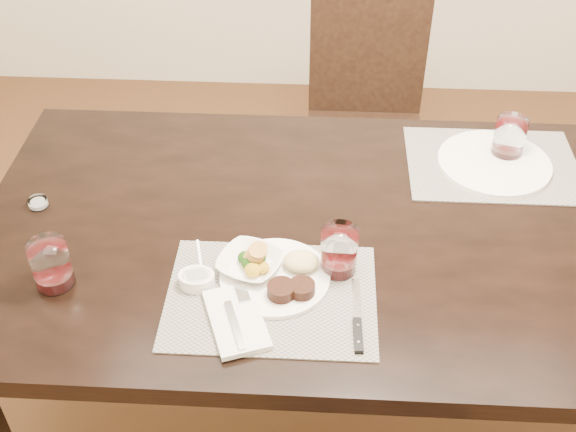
# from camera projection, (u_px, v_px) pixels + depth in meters

# --- Properties ---
(ground_plane) EXTENTS (4.50, 4.50, 0.00)m
(ground_plane) POSITION_uv_depth(u_px,v_px,m) (362.00, 410.00, 2.24)
(ground_plane) COLOR #493017
(ground_plane) RESTS_ON ground
(dining_table) EXTENTS (2.00, 1.00, 0.75)m
(dining_table) POSITION_uv_depth(u_px,v_px,m) (380.00, 253.00, 1.81)
(dining_table) COLOR black
(dining_table) RESTS_ON ground
(chair_far) EXTENTS (0.42, 0.42, 0.90)m
(chair_far) POSITION_uv_depth(u_px,v_px,m) (365.00, 112.00, 2.63)
(chair_far) COLOR black
(chair_far) RESTS_ON ground
(placemat_near) EXTENTS (0.46, 0.34, 0.00)m
(placemat_near) POSITION_uv_depth(u_px,v_px,m) (271.00, 297.00, 1.58)
(placemat_near) COLOR gray
(placemat_near) RESTS_ON dining_table
(placemat_far) EXTENTS (0.46, 0.34, 0.00)m
(placemat_far) POSITION_uv_depth(u_px,v_px,m) (492.00, 164.00, 1.96)
(placemat_far) COLOR gray
(placemat_far) RESTS_ON dining_table
(dinner_plate) EXTENTS (0.25, 0.25, 0.04)m
(dinner_plate) POSITION_uv_depth(u_px,v_px,m) (280.00, 275.00, 1.61)
(dinner_plate) COLOR white
(dinner_plate) RESTS_ON placemat_near
(napkin_fork) EXTENTS (0.17, 0.22, 0.02)m
(napkin_fork) POSITION_uv_depth(u_px,v_px,m) (236.00, 319.00, 1.52)
(napkin_fork) COLOR silver
(napkin_fork) RESTS_ON placemat_near
(steak_knife) EXTENTS (0.02, 0.21, 0.01)m
(steak_knife) POSITION_uv_depth(u_px,v_px,m) (358.00, 327.00, 1.51)
(steak_knife) COLOR silver
(steak_knife) RESTS_ON placemat_near
(cracker_bowl) EXTENTS (0.18, 0.18, 0.06)m
(cracker_bowl) POSITION_uv_depth(u_px,v_px,m) (250.00, 263.00, 1.64)
(cracker_bowl) COLOR white
(cracker_bowl) RESTS_ON placemat_near
(sauce_ramekin) EXTENTS (0.08, 0.12, 0.06)m
(sauce_ramekin) POSITION_uv_depth(u_px,v_px,m) (197.00, 279.00, 1.60)
(sauce_ramekin) COLOR white
(sauce_ramekin) RESTS_ON placemat_near
(wine_glass_near) EXTENTS (0.08, 0.08, 0.11)m
(wine_glass_near) POSITION_uv_depth(u_px,v_px,m) (339.00, 252.00, 1.62)
(wine_glass_near) COLOR silver
(wine_glass_near) RESTS_ON placemat_near
(far_plate) EXTENTS (0.30, 0.30, 0.01)m
(far_plate) POSITION_uv_depth(u_px,v_px,m) (494.00, 163.00, 1.95)
(far_plate) COLOR white
(far_plate) RESTS_ON placemat_far
(wine_glass_far) EXTENTS (0.08, 0.08, 0.12)m
(wine_glass_far) POSITION_uv_depth(u_px,v_px,m) (509.00, 140.00, 1.96)
(wine_glass_far) COLOR silver
(wine_glass_far) RESTS_ON placemat_far
(wine_glass_side) EXTENTS (0.08, 0.08, 0.12)m
(wine_glass_side) POSITION_uv_depth(u_px,v_px,m) (52.00, 266.00, 1.59)
(wine_glass_side) COLOR silver
(wine_glass_side) RESTS_ON dining_table
(salt_cellar) EXTENTS (0.05, 0.05, 0.02)m
(salt_cellar) POSITION_uv_depth(u_px,v_px,m) (38.00, 203.00, 1.82)
(salt_cellar) COLOR silver
(salt_cellar) RESTS_ON dining_table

